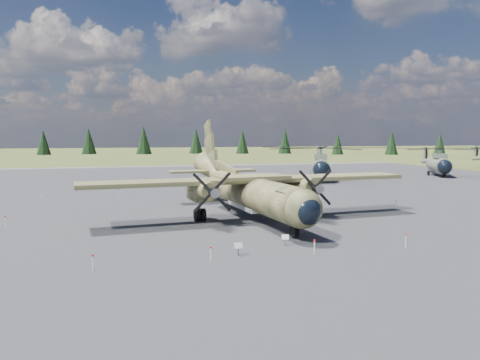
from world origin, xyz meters
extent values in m
plane|color=#4E5726|center=(0.00, 0.00, 0.00)|extent=(500.00, 500.00, 0.00)
cube|color=slate|center=(0.00, 10.00, 0.00)|extent=(120.00, 120.00, 0.04)
cylinder|color=#343B20|center=(1.98, -2.10, 2.14)|extent=(3.80, 16.86, 2.60)
sphere|color=#343B20|center=(2.58, -10.44, 2.14)|extent=(2.73, 2.73, 2.55)
sphere|color=black|center=(2.62, -10.95, 2.09)|extent=(2.00, 2.00, 1.87)
cube|color=black|center=(2.47, -8.96, 2.83)|extent=(1.96, 1.62, 0.51)
cone|color=#343B20|center=(1.18, 8.82, 3.11)|extent=(3.00, 6.55, 3.91)
cube|color=#9C9FA1|center=(1.91, -1.18, 1.07)|extent=(2.16, 5.68, 0.46)
cube|color=#313F21|center=(1.94, -1.64, 3.20)|extent=(27.08, 5.10, 0.32)
cube|color=#343B20|center=(1.94, -1.64, 3.41)|extent=(5.80, 3.74, 0.32)
cylinder|color=#343B20|center=(-2.20, -2.22, 2.69)|extent=(1.74, 4.92, 1.39)
cube|color=#343B20|center=(-2.26, -1.48, 2.09)|extent=(1.62, 3.25, 0.74)
cone|color=gray|center=(-1.98, -5.23, 2.69)|extent=(0.76, 0.88, 0.71)
cylinder|color=black|center=(-2.26, -1.48, 0.51)|extent=(0.89, 1.08, 1.02)
cylinder|color=#343B20|center=(6.13, -1.62, 2.69)|extent=(1.74, 4.92, 1.39)
cube|color=#343B20|center=(6.08, -0.88, 2.09)|extent=(1.62, 3.25, 0.74)
cone|color=gray|center=(6.35, -4.63, 2.69)|extent=(0.76, 0.88, 0.71)
cylinder|color=black|center=(6.08, -0.88, 0.51)|extent=(0.89, 1.08, 1.02)
cube|color=#343B20|center=(1.44, 5.30, 3.67)|extent=(0.77, 7.01, 1.56)
cube|color=#313F21|center=(1.15, 9.28, 3.16)|extent=(9.04, 2.68, 0.20)
cylinder|color=gray|center=(2.50, -9.33, 1.18)|extent=(0.14, 0.14, 0.84)
cylinder|color=black|center=(2.50, -9.33, 0.51)|extent=(0.39, 0.89, 0.87)
cylinder|color=slate|center=(21.66, 26.69, 1.98)|extent=(5.51, 8.15, 2.68)
sphere|color=black|center=(20.14, 23.14, 1.93)|extent=(3.24, 3.24, 2.47)
sphere|color=slate|center=(23.19, 30.23, 1.98)|extent=(3.24, 3.24, 2.47)
cube|color=slate|center=(21.49, 26.29, 3.70)|extent=(3.03, 3.87, 0.80)
cylinder|color=gray|center=(21.49, 26.29, 4.50)|extent=(0.51, 0.51, 1.07)
cylinder|color=slate|center=(24.77, 33.92, 2.36)|extent=(4.44, 8.76, 1.53)
cube|color=slate|center=(26.36, 37.62, 3.70)|extent=(0.81, 1.47, 2.57)
cylinder|color=black|center=(26.71, 37.47, 3.70)|extent=(1.16, 2.59, 2.79)
cylinder|color=black|center=(20.39, 23.73, 0.43)|extent=(0.56, 0.79, 0.73)
cylinder|color=black|center=(20.84, 28.44, 0.43)|extent=(0.63, 0.91, 0.86)
cylinder|color=gray|center=(20.84, 28.44, 0.99)|extent=(0.20, 0.20, 1.55)
cylinder|color=black|center=(23.50, 27.30, 0.43)|extent=(0.63, 0.91, 0.86)
cylinder|color=gray|center=(23.50, 27.30, 0.99)|extent=(0.20, 0.20, 1.55)
cylinder|color=slate|center=(44.69, 29.10, 1.84)|extent=(5.29, 7.56, 2.49)
sphere|color=black|center=(43.17, 25.85, 1.79)|extent=(3.05, 3.05, 2.29)
sphere|color=slate|center=(46.21, 32.36, 1.84)|extent=(3.05, 3.05, 2.29)
cube|color=slate|center=(44.52, 28.74, 3.44)|extent=(2.88, 3.61, 0.75)
cylinder|color=gray|center=(44.52, 28.74, 4.19)|extent=(0.48, 0.48, 1.00)
cylinder|color=slate|center=(47.78, 35.74, 2.19)|extent=(4.35, 8.07, 1.43)
cube|color=slate|center=(49.36, 39.13, 3.44)|extent=(0.79, 1.36, 2.39)
cylinder|color=black|center=(49.68, 38.98, 3.44)|extent=(1.15, 2.37, 2.59)
cylinder|color=black|center=(43.43, 26.39, 0.40)|extent=(0.54, 0.73, 0.68)
cylinder|color=black|center=(43.98, 30.76, 0.40)|extent=(0.61, 0.85, 0.80)
cylinder|color=gray|center=(43.98, 30.76, 0.92)|extent=(0.19, 0.19, 1.45)
cylinder|color=black|center=(46.41, 29.62, 0.40)|extent=(0.61, 0.85, 0.80)
cylinder|color=gray|center=(46.41, 29.62, 0.92)|extent=(0.19, 0.19, 1.45)
cylinder|color=slate|center=(66.16, 42.91, 2.16)|extent=(4.23, 7.95, 1.40)
cube|color=slate|center=(67.69, 46.26, 3.38)|extent=(0.77, 1.34, 2.35)
cylinder|color=black|center=(68.00, 46.11, 3.38)|extent=(1.12, 2.34, 2.55)
cube|color=gray|center=(-2.23, -12.57, 0.30)|extent=(0.10, 0.10, 0.59)
cube|color=silver|center=(-2.23, -12.62, 0.58)|extent=(0.50, 0.27, 0.33)
cube|color=gray|center=(1.18, -11.01, 0.27)|extent=(0.09, 0.09, 0.55)
cube|color=silver|center=(1.18, -11.06, 0.54)|extent=(0.47, 0.27, 0.31)
cylinder|color=silver|center=(-10.00, -13.50, 0.40)|extent=(0.07, 0.07, 0.80)
cylinder|color=red|center=(-10.00, -13.50, 0.80)|extent=(0.12, 0.12, 0.10)
cylinder|color=silver|center=(-4.00, -13.50, 0.40)|extent=(0.07, 0.07, 0.80)
cylinder|color=red|center=(-4.00, -13.50, 0.80)|extent=(0.12, 0.12, 0.10)
cylinder|color=silver|center=(2.00, -13.50, 0.40)|extent=(0.07, 0.07, 0.80)
cylinder|color=red|center=(2.00, -13.50, 0.80)|extent=(0.12, 0.12, 0.10)
cylinder|color=silver|center=(8.00, -13.50, 0.40)|extent=(0.07, 0.07, 0.80)
cylinder|color=red|center=(8.00, -13.50, 0.80)|extent=(0.12, 0.12, 0.10)
cylinder|color=silver|center=(-16.00, 16.00, 0.40)|extent=(0.07, 0.07, 0.80)
cylinder|color=red|center=(-16.00, 16.00, 0.80)|extent=(0.12, 0.12, 0.10)
cylinder|color=silver|center=(-8.00, 16.00, 0.40)|extent=(0.07, 0.07, 0.80)
cylinder|color=red|center=(-8.00, 16.00, 0.80)|extent=(0.12, 0.12, 0.10)
cylinder|color=silver|center=(0.00, 16.00, 0.40)|extent=(0.07, 0.07, 0.80)
cylinder|color=red|center=(0.00, 16.00, 0.80)|extent=(0.12, 0.12, 0.10)
cylinder|color=silver|center=(8.00, 16.00, 0.40)|extent=(0.07, 0.07, 0.80)
cylinder|color=red|center=(8.00, 16.00, 0.80)|extent=(0.12, 0.12, 0.10)
cylinder|color=silver|center=(16.00, 16.00, 0.40)|extent=(0.07, 0.07, 0.80)
cylinder|color=red|center=(16.00, 16.00, 0.80)|extent=(0.12, 0.12, 0.10)
cylinder|color=silver|center=(-16.50, 0.00, 0.40)|extent=(0.07, 0.07, 0.80)
cylinder|color=red|center=(-16.50, 0.00, 0.80)|extent=(0.12, 0.12, 0.10)
cylinder|color=silver|center=(16.50, 0.00, 0.40)|extent=(0.07, 0.07, 0.80)
cylinder|color=red|center=(16.50, 0.00, 0.80)|extent=(0.12, 0.12, 0.10)
cone|color=black|center=(109.23, 108.65, 3.95)|extent=(4.42, 4.42, 7.90)
cone|color=black|center=(92.31, 113.83, 4.33)|extent=(4.85, 4.85, 8.66)
cone|color=black|center=(73.88, 120.75, 4.03)|extent=(4.51, 4.51, 8.05)
cone|color=black|center=(58.65, 135.64, 4.90)|extent=(5.49, 5.49, 9.80)
cone|color=black|center=(42.13, 139.11, 4.70)|extent=(5.26, 5.26, 9.39)
cone|color=black|center=(25.00, 146.00, 4.91)|extent=(5.50, 5.50, 9.83)
cone|color=black|center=(4.49, 144.34, 5.28)|extent=(5.92, 5.92, 10.57)
cone|color=black|center=(-15.69, 150.79, 5.01)|extent=(5.61, 5.61, 10.03)
cone|color=black|center=(-31.37, 147.36, 4.54)|extent=(5.08, 5.08, 9.07)
camera|label=1|loc=(-9.21, -37.37, 6.67)|focal=35.00mm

